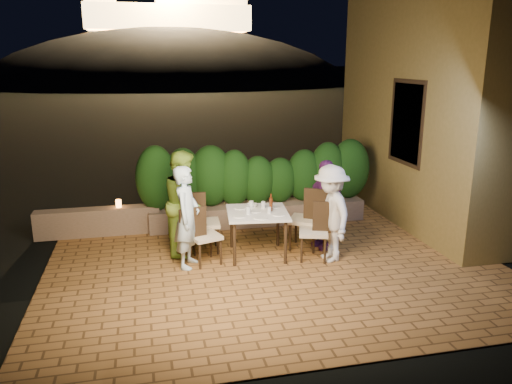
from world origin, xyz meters
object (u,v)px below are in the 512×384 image
object	(u,v)px
parapet_lamp	(119,204)
diner_white	(331,213)
beer_bottle	(271,202)
diner_purple	(325,204)
diner_green	(185,203)
chair_left_front	(205,235)
chair_right_back	(305,218)
chair_left_back	(205,222)
chair_right_front	(313,231)
dining_table	(257,234)
bowl	(252,205)
diner_blue	(187,217)

from	to	relation	value
parapet_lamp	diner_white	bearing A→B (deg)	-31.66
beer_bottle	diner_purple	bearing A→B (deg)	7.36
beer_bottle	parapet_lamp	bearing A→B (deg)	146.67
diner_purple	diner_green	bearing A→B (deg)	-114.45
chair_left_front	chair_right_back	xyz separation A→B (m)	(1.73, 0.28, 0.06)
chair_left_back	chair_right_front	bearing A→B (deg)	-20.91
dining_table	chair_left_back	xyz separation A→B (m)	(-0.80, 0.39, 0.14)
bowl	chair_left_front	xyz separation A→B (m)	(-0.84, -0.42, -0.30)
chair_left_back	diner_blue	xyz separation A→B (m)	(-0.34, -0.57, 0.29)
chair_right_front	diner_white	world-z (taller)	diner_white
diner_white	parapet_lamp	size ratio (longest dim) A/B	11.10
bowl	chair_left_back	distance (m)	0.83
bowl	diner_purple	world-z (taller)	diner_purple
bowl	diner_purple	distance (m)	1.23
chair_left_back	chair_left_front	bearing A→B (deg)	-93.73
bowl	chair_right_back	world-z (taller)	chair_right_back
bowl	chair_right_back	bearing A→B (deg)	-9.23
dining_table	diner_blue	xyz separation A→B (m)	(-1.14, -0.18, 0.42)
diner_blue	diner_green	xyz separation A→B (m)	(0.02, 0.58, 0.06)
bowl	chair_left_front	bearing A→B (deg)	-153.34
bowl	diner_blue	bearing A→B (deg)	-157.25
chair_left_back	diner_white	size ratio (longest dim) A/B	0.66
chair_right_back	chair_right_front	bearing A→B (deg)	118.89
diner_purple	chair_right_back	bearing A→B (deg)	-112.03
dining_table	diner_purple	size ratio (longest dim) A/B	0.63
dining_table	diner_green	xyz separation A→B (m)	(-1.13, 0.40, 0.48)
diner_blue	bowl	bearing A→B (deg)	-45.91
diner_purple	diner_white	bearing A→B (deg)	-29.30
dining_table	bowl	xyz separation A→B (m)	(-0.03, 0.29, 0.40)
diner_purple	parapet_lamp	world-z (taller)	diner_purple
chair_right_back	diner_blue	distance (m)	2.04
chair_left_front	diner_white	world-z (taller)	diner_white
chair_right_front	diner_white	xyz separation A→B (m)	(0.24, -0.08, 0.29)
chair_left_back	diner_white	world-z (taller)	diner_white
diner_blue	diner_white	bearing A→B (deg)	-75.23
chair_left_front	diner_white	xyz separation A→B (m)	(1.95, -0.30, 0.31)
chair_left_front	parapet_lamp	xyz separation A→B (m)	(-1.37, 1.74, 0.10)
chair_left_front	chair_right_front	bearing A→B (deg)	-25.37
diner_purple	beer_bottle	bearing A→B (deg)	-100.18
dining_table	beer_bottle	bearing A→B (deg)	-2.56
parapet_lamp	dining_table	bearing A→B (deg)	-35.69
dining_table	diner_purple	bearing A→B (deg)	5.54
diner_blue	diner_white	xyz separation A→B (m)	(2.22, -0.26, -0.02)
chair_right_back	chair_left_front	bearing A→B (deg)	40.43
bowl	diner_white	bearing A→B (deg)	-33.25
beer_bottle	diner_purple	xyz separation A→B (m)	(0.97, 0.13, -0.13)
dining_table	chair_left_front	xyz separation A→B (m)	(-0.87, -0.14, 0.10)
parapet_lamp	diner_green	bearing A→B (deg)	-47.46
dining_table	parapet_lamp	bearing A→B (deg)	144.31
dining_table	chair_right_back	size ratio (longest dim) A/B	0.91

